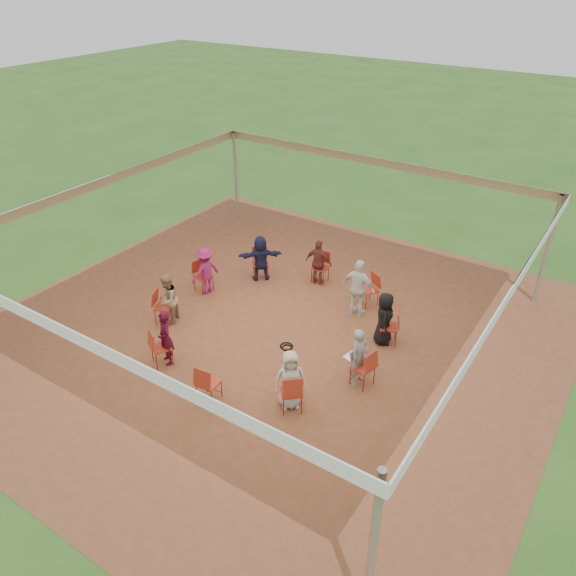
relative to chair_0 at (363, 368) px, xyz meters
The scene contains 24 objects.
ground 2.79m from the chair_0, 168.28° to the left, with size 80.00×80.00×0.00m, color #2B561A.
dirt_patch 2.79m from the chair_0, 168.28° to the left, with size 13.00×13.00×0.00m, color brown.
tent 3.36m from the chair_0, 168.28° to the left, with size 10.33×10.33×3.00m.
chair_0 is the anchor object (origin of this frame).
chair_1 1.70m from the chair_0, 96.28° to the left, with size 0.42×0.44×0.90m, color #9F2918, non-canonical shape.
chair_2 3.24m from the chair_0, 114.28° to the left, with size 0.42×0.44×0.90m, color #9F2918, non-canonical shape.
chair_3 4.46m from the chair_0, 132.28° to the left, with size 0.42×0.44×0.90m, color #9F2918, non-canonical shape.
chair_4 5.24m from the chair_0, 150.28° to the left, with size 0.42×0.44×0.90m, color #9F2918, non-canonical shape.
chair_5 5.51m from the chair_0, 168.28° to the left, with size 0.42×0.44×0.90m, color #9F2918, non-canonical shape.
chair_6 5.24m from the chair_0, behind, with size 0.42×0.44×0.90m, color #9F2918, non-canonical shape.
chair_7 4.46m from the chair_0, 155.72° to the right, with size 0.42×0.44×0.90m, color #9F2918, non-canonical shape.
chair_8 3.24m from the chair_0, 137.72° to the right, with size 0.42×0.44×0.90m, color #9F2918, non-canonical shape.
chair_9 1.70m from the chair_0, 119.72° to the right, with size 0.42×0.44×0.90m, color #9F2918, non-canonical shape.
person_seated_0 0.25m from the chair_0, 168.28° to the left, with size 0.48×0.32×1.33m, color gray.
person_seated_1 1.68m from the chair_0, 100.20° to the left, with size 0.65×0.36×1.33m, color black.
person_seated_2 4.37m from the chair_0, 133.21° to the left, with size 0.78×0.40×1.33m, color brown.
person_seated_3 5.13m from the chair_0, 150.70° to the left, with size 1.23×0.46×1.33m, color #191D41.
person_seated_4 5.39m from the chair_0, 168.28° to the left, with size 0.86×0.42×1.33m, color #85164E.
person_seated_5 5.13m from the chair_0, behind, with size 0.64×0.37×1.33m, color #967A58.
person_seated_6 4.37m from the chair_0, 156.64° to the right, with size 0.48×0.32×1.33m, color #3B0717.
person_seated_7 1.68m from the chair_0, 123.64° to the right, with size 0.65×0.36×1.33m, color #B3AE9D.
standing_person 2.75m from the chair_0, 119.70° to the left, with size 0.91×0.46×1.55m, color silver.
cable_coil 2.12m from the chair_0, behind, with size 0.39×0.39×0.03m.
laptop 0.33m from the chair_0, 168.28° to the left, with size 0.31×0.36×0.22m.
Camera 1 is at (6.51, -9.20, 7.94)m, focal length 35.00 mm.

